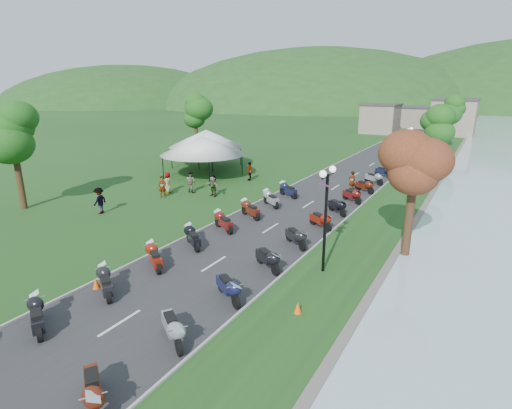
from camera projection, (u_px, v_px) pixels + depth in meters
The scene contains 13 objects.
road at pixel (356, 175), 39.84m from camera, with size 7.00×120.00×0.02m, color #2F2F32.
hills_backdrop at pixel (465, 106), 172.22m from camera, with size 360.00×120.00×76.00m, color #285621, non-canonical shape.
far_building at pixel (415, 118), 77.32m from camera, with size 18.00×16.00×5.00m, color gray.
moto_row_left at pixel (131, 269), 18.17m from camera, with size 2.60×35.31×1.10m, color #331411, non-canonical shape.
moto_row_right at pixel (319, 220), 24.85m from camera, with size 2.60×42.64×1.10m, color #331411, non-canonical shape.
vendor_tent_main at pixel (203, 156), 38.42m from camera, with size 5.43×5.43×4.00m, color white, non-canonical shape.
vendor_tent_side at pixel (207, 148), 43.29m from camera, with size 5.36×5.36×4.00m, color white, non-canonical shape.
tree_park_left at pixel (14, 147), 27.70m from camera, with size 3.24×3.24×8.99m, color #24671C, non-canonical shape.
tree_lakeside at pixel (413, 183), 20.03m from camera, with size 2.79×2.79×7.75m, color #24671C, non-canonical shape.
pedestrian_a at pixel (163, 197), 31.84m from camera, with size 0.63×0.46×1.72m, color slate.
pedestrian_b at pixel (191, 192), 33.36m from camera, with size 0.87×0.48×1.79m, color slate.
pedestrian_c at pixel (101, 213), 27.85m from camera, with size 1.19×0.49×1.85m, color slate.
traffic_cone_near at pixel (96, 283), 17.51m from camera, with size 0.33×0.33×0.51m, color #F2590C.
Camera 1 is at (11.02, 1.27, 8.61)m, focal length 28.00 mm.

